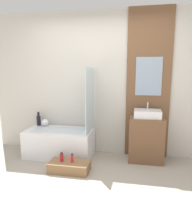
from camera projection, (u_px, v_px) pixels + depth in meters
name	position (u px, v px, depth m)	size (l,w,h in m)	color
ground_plane	(78.00, 196.00, 2.75)	(12.00, 12.00, 0.00)	#A39989
wall_tiled_back	(100.00, 84.00, 4.02)	(4.20, 0.06, 2.60)	beige
wall_wood_accent	(148.00, 85.00, 3.81)	(0.76, 0.04, 2.60)	brown
bathtub	(60.00, 143.00, 4.00)	(1.20, 0.65, 0.50)	white
glass_shower_screen	(90.00, 101.00, 3.73)	(0.01, 0.63, 1.10)	silver
wooden_step_bench	(69.00, 166.00, 3.41)	(0.62, 0.34, 0.16)	olive
vanity_cabinet	(146.00, 139.00, 3.76)	(0.58, 0.42, 0.77)	brown
sink	(148.00, 114.00, 3.68)	(0.45, 0.33, 0.25)	white
vase_tall_dark	(39.00, 120.00, 4.25)	(0.08, 0.08, 0.26)	black
vase_round_light	(45.00, 123.00, 4.20)	(0.13, 0.13, 0.13)	white
bottle_soap_primary	(62.00, 157.00, 3.40)	(0.06, 0.06, 0.14)	#B21928
bottle_soap_secondary	(72.00, 158.00, 3.37)	(0.04, 0.04, 0.14)	red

